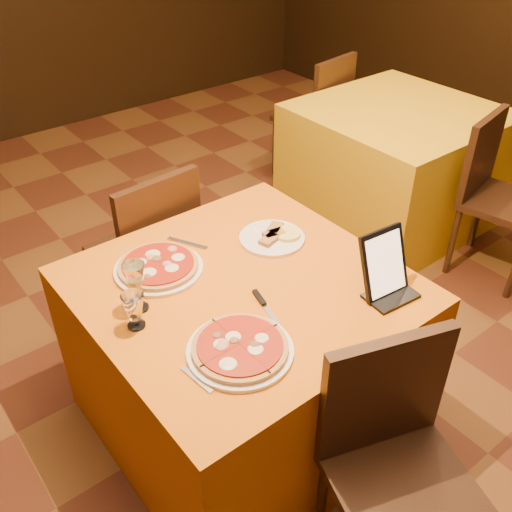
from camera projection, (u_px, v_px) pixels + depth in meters
floor at (282, 372)px, 2.73m from camera, size 6.00×7.00×0.01m
main_table at (243, 356)px, 2.29m from camera, size 1.10×1.10×0.75m
side_table at (393, 165)px, 3.68m from camera, size 1.10×1.10×0.75m
chair_main_near at (406, 491)px, 1.72m from camera, size 0.55×0.55×0.91m
chair_main_far at (143, 250)px, 2.76m from camera, size 0.43×0.43×0.91m
chair_side_near at (506, 203)px, 3.13m from camera, size 0.44×0.44×0.91m
chair_side_far at (310, 117)px, 4.14m from camera, size 0.44×0.44×0.91m
pizza_near at (240, 349)px, 1.78m from camera, size 0.34×0.34×0.03m
pizza_far at (158, 267)px, 2.13m from camera, size 0.33×0.33×0.03m
cutlet_dish at (272, 237)px, 2.30m from camera, size 0.26×0.26×0.03m
wine_glass at (136, 287)px, 1.90m from camera, size 0.07×0.07×0.19m
water_glass at (134, 311)px, 1.85m from camera, size 0.07×0.07×0.13m
tablet at (384, 263)px, 1.97m from camera, size 0.19×0.12×0.23m
knife at (270, 314)px, 1.93m from camera, size 0.07×0.20×0.01m
fork_near at (197, 380)px, 1.69m from camera, size 0.03×0.14×0.01m
fork_far at (187, 243)px, 2.28m from camera, size 0.10×0.17×0.01m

